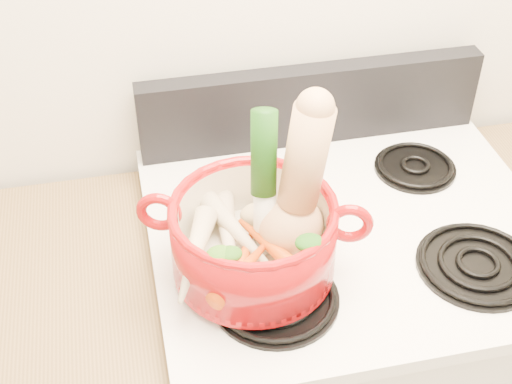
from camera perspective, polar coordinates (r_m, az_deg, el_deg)
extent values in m
cube|color=silver|center=(1.77, 6.20, -14.45)|extent=(0.76, 0.65, 0.92)
cube|color=white|center=(1.42, 7.52, -3.05)|extent=(0.78, 0.67, 0.03)
cube|color=black|center=(1.58, 4.45, 6.99)|extent=(0.76, 0.05, 0.18)
cylinder|color=black|center=(1.25, 1.56, -8.37)|extent=(0.22, 0.22, 0.02)
cylinder|color=black|center=(1.37, 17.33, -5.49)|extent=(0.22, 0.22, 0.02)
cylinder|color=black|center=(1.46, -1.18, 0.18)|extent=(0.17, 0.17, 0.02)
cylinder|color=black|center=(1.56, 12.62, 2.05)|extent=(0.17, 0.17, 0.02)
cylinder|color=#9A0A0C|center=(1.24, -0.20, -3.73)|extent=(0.36, 0.36, 0.14)
torus|color=#9A0A0C|center=(1.23, -7.77, -1.59)|extent=(0.08, 0.04, 0.08)
torus|color=#9A0A0C|center=(1.20, 7.51, -2.50)|extent=(0.08, 0.04, 0.08)
cylinder|color=silver|center=(1.19, 0.73, 0.73)|extent=(0.06, 0.09, 0.29)
ellipsoid|color=tan|center=(1.31, 0.34, -1.84)|extent=(0.08, 0.06, 0.04)
cone|color=#F0E0C3|center=(1.27, -2.25, -3.54)|extent=(0.07, 0.24, 0.07)
cone|color=beige|center=(1.26, -4.49, -3.90)|extent=(0.11, 0.19, 0.06)
cone|color=beige|center=(1.26, -1.78, -2.77)|extent=(0.13, 0.21, 0.06)
cone|color=beige|center=(1.21, -5.00, -4.95)|extent=(0.11, 0.20, 0.06)
cone|color=#DC3C0B|center=(1.23, -1.09, -5.64)|extent=(0.10, 0.16, 0.05)
cone|color=#DA3D0A|center=(1.20, -1.14, -6.45)|extent=(0.14, 0.14, 0.05)
cone|color=#D8400A|center=(1.23, 1.57, -4.86)|extent=(0.12, 0.19, 0.05)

